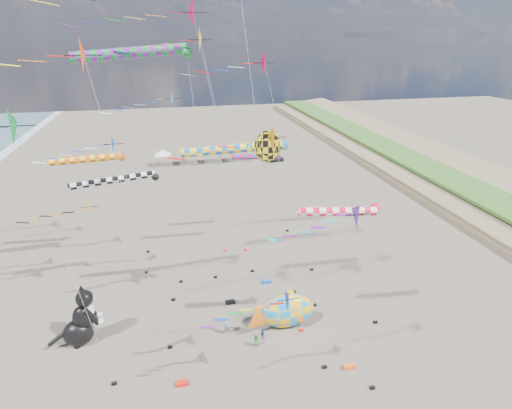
{
  "coord_description": "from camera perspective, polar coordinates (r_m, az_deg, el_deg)",
  "views": [
    {
      "loc": [
        -4.87,
        -18.04,
        23.96
      ],
      "look_at": [
        1.91,
        12.0,
        10.84
      ],
      "focal_mm": 28.0,
      "sensor_mm": 36.0,
      "label": 1
    }
  ],
  "objects": [
    {
      "name": "delta_kite_0",
      "position": [
        41.35,
        -9.98,
        25.2
      ],
      "size": [
        15.69,
        2.98,
        27.45
      ],
      "color": "red",
      "rests_on": "ground"
    },
    {
      "name": "delta_kite_5",
      "position": [
        36.68,
        -8.96,
        21.86
      ],
      "size": [
        11.88,
        2.2,
        24.77
      ],
      "color": "yellow",
      "rests_on": "ground"
    },
    {
      "name": "delta_kite_9",
      "position": [
        34.75,
        -21.18,
        7.06
      ],
      "size": [
        9.49,
        1.77,
        16.56
      ],
      "color": "#0442C0",
      "rests_on": "ground"
    },
    {
      "name": "fish_inflatable",
      "position": [
        36.4,
        4.4,
        -14.92
      ],
      "size": [
        6.61,
        2.88,
        4.13
      ],
      "color": "#168CD6",
      "rests_on": "ground"
    },
    {
      "name": "kite_bag_0",
      "position": [
        39.78,
        -3.72,
        -13.75
      ],
      "size": [
        0.9,
        0.44,
        0.3
      ],
      "primitive_type": "cube",
      "color": "black",
      "rests_on": "ground"
    },
    {
      "name": "kite_bag_3",
      "position": [
        32.88,
        -10.52,
        -23.82
      ],
      "size": [
        0.9,
        0.44,
        0.3
      ],
      "primitive_type": "cube",
      "color": "red",
      "rests_on": "ground"
    },
    {
      "name": "windsock_5",
      "position": [
        31.37,
        12.24,
        -1.0
      ],
      "size": [
        7.91,
        0.75,
        11.88
      ],
      "color": "red",
      "rests_on": "ground"
    },
    {
      "name": "child_blue",
      "position": [
        35.72,
        0.96,
        -17.96
      ],
      "size": [
        0.61,
        0.6,
        1.03
      ],
      "primitive_type": "imported",
      "rotation": [
        0.0,
        0.0,
        0.75
      ],
      "color": "#2343A1",
      "rests_on": "ground"
    },
    {
      "name": "delta_kite_10",
      "position": [
        23.99,
        13.1,
        -3.17
      ],
      "size": [
        7.74,
        1.76,
        14.84
      ],
      "color": "#491C8D",
      "rests_on": "ground"
    },
    {
      "name": "angelfish_kite",
      "position": [
        32.52,
        1.34,
        8.04
      ],
      "size": [
        3.74,
        3.02,
        16.98
      ],
      "color": "yellow",
      "rests_on": "ground"
    },
    {
      "name": "delta_kite_4",
      "position": [
        31.47,
        3.25,
        9.26
      ],
      "size": [
        10.92,
        2.37,
        17.93
      ],
      "color": "orange",
      "rests_on": "ground"
    },
    {
      "name": "kite_bag_1",
      "position": [
        42.56,
        1.51,
        -10.96
      ],
      "size": [
        0.9,
        0.44,
        0.3
      ],
      "primitive_type": "cube",
      "color": "blue",
      "rests_on": "ground"
    },
    {
      "name": "parked_car",
      "position": [
        82.3,
        2.73,
        6.58
      ],
      "size": [
        3.84,
        1.97,
        1.25
      ],
      "primitive_type": "imported",
      "rotation": [
        0.0,
        0.0,
        1.71
      ],
      "color": "#26262D",
      "rests_on": "ground"
    },
    {
      "name": "delta_kite_1",
      "position": [
        27.39,
        -26.26,
        18.0
      ],
      "size": [
        13.18,
        2.48,
        24.13
      ],
      "color": "#F2420D",
      "rests_on": "ground"
    },
    {
      "name": "cat_inflatable",
      "position": [
        37.15,
        -23.98,
        -14.41
      ],
      "size": [
        4.17,
        2.79,
        5.15
      ],
      "primitive_type": null,
      "rotation": [
        0.0,
        0.0,
        0.25
      ],
      "color": "black",
      "rests_on": "ground"
    },
    {
      "name": "delta_kite_7",
      "position": [
        36.63,
        1.79,
        19.15
      ],
      "size": [
        12.94,
        2.41,
        22.96
      ],
      "color": "#C40035",
      "rests_on": "ground"
    },
    {
      "name": "tent_row",
      "position": [
        81.02,
        -7.86,
        7.97
      ],
      "size": [
        19.2,
        4.2,
        3.8
      ],
      "color": "white",
      "rests_on": "ground"
    },
    {
      "name": "windsock_2",
      "position": [
        45.85,
        -22.64,
        5.96
      ],
      "size": [
        8.99,
        0.79,
        12.29
      ],
      "color": "#D84A12",
      "rests_on": "ground"
    },
    {
      "name": "person_adult",
      "position": [
        36.01,
        -4.1,
        -16.86
      ],
      "size": [
        0.71,
        0.53,
        1.75
      ],
      "primitive_type": "imported",
      "rotation": [
        0.0,
        0.0,
        0.19
      ],
      "color": "gray",
      "rests_on": "ground"
    },
    {
      "name": "child_green",
      "position": [
        34.91,
        0.09,
        -18.93
      ],
      "size": [
        0.63,
        0.51,
        1.19
      ],
      "primitive_type": "imported",
      "rotation": [
        0.0,
        0.0,
        0.11
      ],
      "color": "#228E33",
      "rests_on": "ground"
    },
    {
      "name": "windsock_1",
      "position": [
        38.55,
        -19.24,
        3.27
      ],
      "size": [
        9.25,
        0.68,
        12.16
      ],
      "color": "black",
      "rests_on": "ground"
    },
    {
      "name": "kite_bag_2",
      "position": [
        34.31,
        13.14,
        -21.63
      ],
      "size": [
        0.9,
        0.44,
        0.3
      ],
      "primitive_type": "cube",
      "color": "#ED5714",
      "rests_on": "ground"
    },
    {
      "name": "delta_kite_3",
      "position": [
        28.2,
        2.51,
        -13.22
      ],
      "size": [
        9.06,
        1.79,
        8.53
      ],
      "color": "#0429B9",
      "rests_on": "ground"
    },
    {
      "name": "windsock_3",
      "position": [
        36.35,
        -16.73,
        19.94
      ],
      "size": [
        10.88,
        0.94,
        23.08
      ],
      "color": "#177F39",
      "rests_on": "ground"
    },
    {
      "name": "windsock_0",
      "position": [
        48.25,
        0.3,
        6.74
      ],
      "size": [
        7.33,
        0.63,
        10.8
      ],
      "color": "red",
      "rests_on": "ground"
    },
    {
      "name": "delta_kite_11",
      "position": [
        42.18,
        -11.25,
        14.07
      ],
      "size": [
        10.42,
        2.09,
        19.03
      ],
      "color": "#178DE2",
      "rests_on": "ground"
    },
    {
      "name": "delta_kite_2",
      "position": [
        42.88,
        -22.39,
        -1.01
      ],
      "size": [
        10.04,
        1.88,
        9.02
      ],
      "color": "#E2A20D",
      "rests_on": "ground"
    },
    {
      "name": "windsock_4",
      "position": [
        33.53,
        -2.5,
        7.89
      ],
      "size": [
        10.34,
        0.77,
        15.64
      ],
      "color": "blue",
      "rests_on": "ground"
    }
  ]
}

